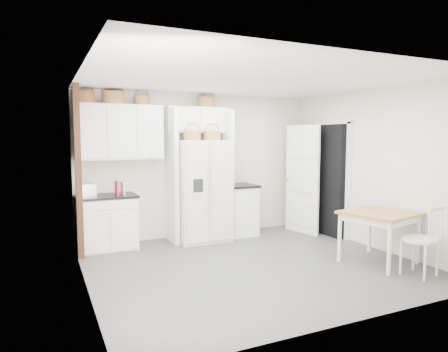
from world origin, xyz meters
name	(u,v)px	position (x,y,z in m)	size (l,w,h in m)	color
floor	(253,264)	(0.00, 0.00, 0.00)	(4.50, 4.50, 0.00)	#494949
ceiling	(254,80)	(0.00, 0.00, 2.60)	(4.50, 4.50, 0.00)	white
wall_back	(201,165)	(0.00, 2.00, 1.30)	(4.50, 4.50, 0.00)	silver
wall_left	(84,181)	(-2.25, 0.00, 1.30)	(4.00, 4.00, 0.00)	silver
wall_right	(374,169)	(2.25, 0.00, 1.30)	(4.00, 4.00, 0.00)	silver
refrigerator	(201,191)	(-0.15, 1.61, 0.88)	(0.91, 0.73, 1.77)	silver
base_cab_left	(107,223)	(-1.76, 1.70, 0.42)	(0.91, 0.58, 0.85)	white
base_cab_right	(240,210)	(0.66, 1.70, 0.45)	(0.51, 0.61, 0.90)	white
dining_table	(379,237)	(1.70, -0.68, 0.37)	(0.89, 0.89, 0.75)	brown
windsor_chair	(420,239)	(1.77, -1.31, 0.48)	(0.47, 0.43, 0.96)	white
counter_left	(106,196)	(-1.76, 1.70, 0.87)	(0.95, 0.62, 0.04)	black
counter_right	(240,186)	(0.66, 1.70, 0.92)	(0.55, 0.66, 0.04)	black
toaster	(86,190)	(-2.07, 1.65, 0.98)	(0.29, 0.17, 0.20)	silver
cookbook_red	(117,188)	(-1.60, 1.62, 1.00)	(0.03, 0.15, 0.23)	#A62828
cookbook_cream	(123,188)	(-1.51, 1.62, 0.99)	(0.03, 0.15, 0.22)	beige
basket_upper_a	(84,97)	(-2.03, 1.83, 2.44)	(0.33, 0.33, 0.19)	brown
basket_upper_b	(114,98)	(-1.58, 1.83, 2.45)	(0.35, 0.35, 0.21)	brown
basket_upper_c	(142,101)	(-1.12, 1.83, 2.43)	(0.26, 0.26, 0.15)	brown
basket_bridge_b	(206,103)	(0.04, 1.83, 2.44)	(0.31, 0.31, 0.18)	brown
basket_fridge_a	(192,136)	(-0.35, 1.51, 1.84)	(0.29, 0.29, 0.16)	brown
basket_fridge_b	(212,136)	(0.02, 1.51, 1.85)	(0.29, 0.29, 0.16)	brown
upper_cabinet	(120,132)	(-1.50, 1.83, 1.90)	(1.40, 0.34, 0.90)	white
bridge_cabinet	(196,120)	(-0.15, 1.83, 2.12)	(1.12, 0.34, 0.45)	white
fridge_panel_left	(172,176)	(-0.66, 1.70, 1.15)	(0.08, 0.60, 2.30)	white
fridge_panel_right	(225,174)	(0.36, 1.70, 1.15)	(0.08, 0.60, 2.30)	white
trim_post	(78,172)	(-2.20, 1.35, 1.30)	(0.09, 0.09, 2.60)	#332115
doorway_void	(329,180)	(2.16, 1.00, 1.02)	(0.18, 0.85, 2.05)	black
door_slab	(302,179)	(1.80, 1.33, 1.02)	(0.80, 0.04, 2.05)	white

